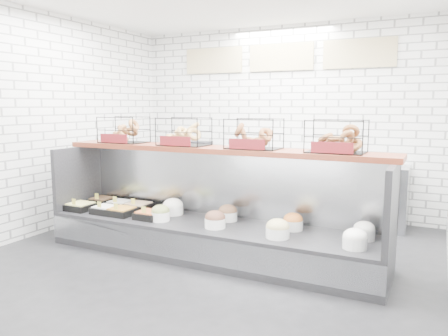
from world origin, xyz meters
The scene contains 5 objects.
ground centered at (0.00, 0.00, 0.00)m, with size 5.50×5.50×0.00m, color black.
room_shell centered at (0.00, 0.60, 2.06)m, with size 5.02×5.51×3.01m.
display_case centered at (-0.02, 0.34, 0.33)m, with size 4.00×0.90×1.20m.
bagel_shelf centered at (0.00, 0.52, 1.38)m, with size 4.10×0.50×0.40m.
prep_counter centered at (-0.01, 2.43, 0.47)m, with size 4.00×0.60×1.20m.
Camera 1 is at (2.33, -4.02, 1.75)m, focal length 35.00 mm.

